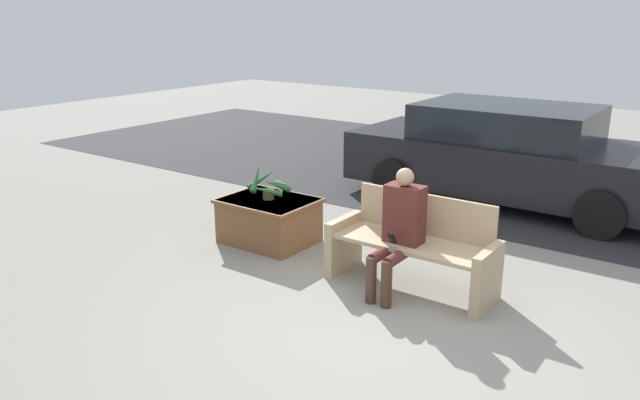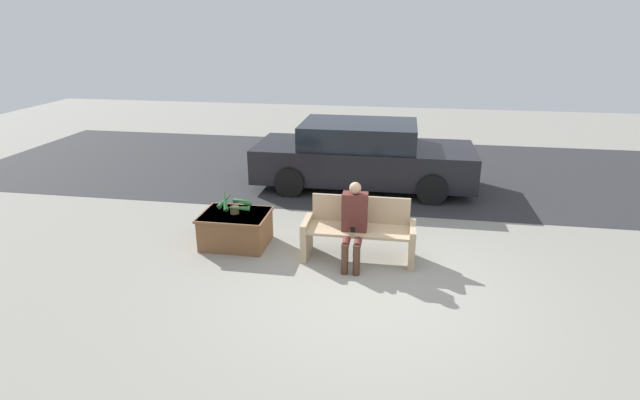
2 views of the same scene
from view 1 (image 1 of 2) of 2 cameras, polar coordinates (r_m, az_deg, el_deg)
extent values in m
plane|color=gray|center=(5.56, 6.67, -11.73)|extent=(30.00, 30.00, 0.00)
cube|color=#2D2D30|center=(10.63, 21.89, 1.20)|extent=(20.00, 6.00, 0.01)
cube|color=tan|center=(6.62, 2.18, -4.01)|extent=(0.09, 0.60, 0.59)
cube|color=tan|center=(5.96, 15.03, -7.01)|extent=(0.09, 0.60, 0.59)
cube|color=tan|center=(6.18, 8.32, -3.96)|extent=(1.49, 0.55, 0.04)
cube|color=tan|center=(6.34, 9.58, -1.28)|extent=(1.49, 0.04, 0.42)
cube|color=#51231E|center=(6.07, 7.74, -1.27)|extent=(0.37, 0.22, 0.57)
sphere|color=tan|center=(5.95, 7.79, 2.09)|extent=(0.17, 0.17, 0.17)
cylinder|color=#51231E|center=(6.03, 5.88, -4.77)|extent=(0.11, 0.46, 0.11)
cylinder|color=#51231E|center=(5.96, 7.26, -5.10)|extent=(0.11, 0.46, 0.11)
cylinder|color=#472D1E|center=(5.93, 4.69, -7.29)|extent=(0.10, 0.10, 0.46)
cylinder|color=#472D1E|center=(5.85, 6.09, -7.66)|extent=(0.10, 0.10, 0.46)
cube|color=black|center=(5.94, 6.62, -3.54)|extent=(0.07, 0.09, 0.12)
cube|color=brown|center=(7.44, -4.68, -1.88)|extent=(1.01, 0.79, 0.53)
cube|color=brown|center=(7.37, -4.72, -0.06)|extent=(1.06, 0.84, 0.04)
cylinder|color=brown|center=(7.34, -4.74, 0.54)|extent=(0.13, 0.13, 0.12)
cone|color=#26602D|center=(7.17, -3.95, 1.34)|extent=(0.17, 0.39, 0.23)
cone|color=#26602D|center=(7.39, -3.41, 1.45)|extent=(0.39, 0.24, 0.14)
cone|color=#26602D|center=(7.46, -5.36, 1.92)|extent=(0.22, 0.38, 0.23)
cone|color=#26602D|center=(7.33, -5.84, 2.03)|extent=(0.21, 0.34, 0.32)
cone|color=#26602D|center=(7.14, -4.98, 0.88)|extent=(0.37, 0.27, 0.15)
cube|color=black|center=(9.36, 17.10, 3.16)|extent=(4.58, 1.80, 0.71)
cube|color=black|center=(9.28, 16.74, 6.86)|extent=(2.38, 1.66, 0.48)
cylinder|color=black|center=(8.24, 24.22, -1.22)|extent=(0.61, 0.18, 0.61)
cylinder|color=black|center=(9.96, 26.41, 1.43)|extent=(0.61, 0.18, 0.61)
cylinder|color=black|center=(9.17, 6.70, 1.90)|extent=(0.61, 0.18, 0.61)
cylinder|color=black|center=(10.73, 11.39, 3.89)|extent=(0.61, 0.18, 0.61)
camera|label=2|loc=(2.73, -97.86, 14.65)|focal=28.00mm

